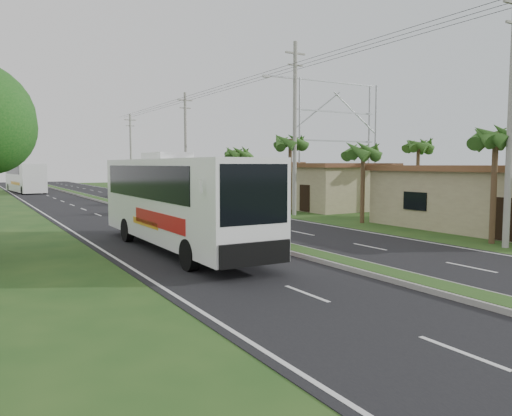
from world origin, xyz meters
TOP-DOWN VIEW (x-y plane):
  - ground at (0.00, 0.00)m, footprint 180.00×180.00m
  - road_asphalt at (0.00, 20.00)m, footprint 14.00×160.00m
  - median_strip at (0.00, 20.00)m, footprint 1.20×160.00m
  - lane_edge_left at (-6.70, 20.00)m, footprint 0.12×160.00m
  - lane_edge_right at (6.70, 20.00)m, footprint 0.12×160.00m
  - shop_near at (14.00, 6.00)m, footprint 8.60×12.60m
  - shop_mid at (14.00, 22.00)m, footprint 7.60×10.60m
  - shop_far at (14.00, 36.00)m, footprint 8.60×11.60m
  - palm_verge_a at (9.00, 3.00)m, footprint 2.40×2.40m
  - palm_verge_b at (9.40, 12.00)m, footprint 2.40×2.40m
  - palm_verge_c at (8.80, 19.00)m, footprint 2.40×2.40m
  - palm_verge_d at (9.30, 28.00)m, footprint 2.40×2.40m
  - palm_behind_shop at (17.50, 15.00)m, footprint 2.40×2.40m
  - utility_pole_a at (8.50, 2.00)m, footprint 1.60×0.28m
  - utility_pole_b at (8.47, 18.00)m, footprint 3.20×0.28m
  - utility_pole_c at (8.50, 38.00)m, footprint 1.60×0.28m
  - utility_pole_d at (8.50, 58.00)m, footprint 1.60×0.28m
  - billboard_lattice at (22.00, 30.00)m, footprint 10.18×1.18m
  - coach_bus_main at (-3.94, 8.48)m, footprint 2.73×12.64m
  - coach_bus_far at (-4.93, 59.19)m, footprint 3.71×12.66m
  - motorcyclist at (-0.29, 7.62)m, footprint 1.89×0.82m

SIDE VIEW (x-z plane):
  - ground at x=0.00m, z-range 0.00..0.00m
  - lane_edge_left at x=-6.70m, z-range 0.00..0.00m
  - lane_edge_right at x=6.70m, z-range 0.00..0.00m
  - road_asphalt at x=0.00m, z-range 0.00..0.02m
  - median_strip at x=0.00m, z-range 0.01..0.20m
  - motorcyclist at x=-0.29m, z-range -0.32..1.87m
  - shop_near at x=14.00m, z-range 0.02..3.54m
  - shop_mid at x=14.00m, z-range 0.02..3.69m
  - shop_far at x=14.00m, z-range 0.02..3.84m
  - coach_bus_far at x=-4.93m, z-range 0.24..3.88m
  - coach_bus_main at x=-3.94m, z-range 0.20..4.29m
  - palm_verge_b at x=9.40m, z-range 1.83..6.88m
  - palm_verge_d at x=9.30m, z-range 1.92..7.17m
  - palm_verge_a at x=9.00m, z-range 2.02..7.47m
  - palm_behind_shop at x=17.50m, z-range 2.11..7.76m
  - palm_verge_c at x=8.80m, z-range 2.20..8.05m
  - utility_pole_d at x=8.50m, z-range 0.17..10.67m
  - utility_pole_a at x=8.50m, z-range 0.17..11.17m
  - utility_pole_c at x=8.50m, z-range 0.17..11.17m
  - utility_pole_b at x=8.47m, z-range 0.26..12.26m
  - billboard_lattice at x=22.00m, z-range 0.79..12.86m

